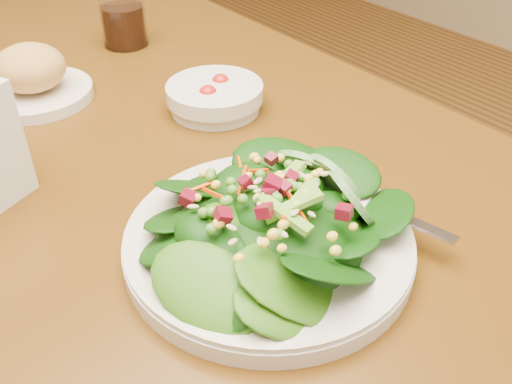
% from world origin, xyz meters
% --- Properties ---
extents(dining_table, '(0.90, 1.40, 0.75)m').
position_xyz_m(dining_table, '(0.00, 0.00, 0.65)').
color(dining_table, '#492B08').
rests_on(dining_table, ground_plane).
extents(chair_far, '(0.44, 0.44, 0.85)m').
position_xyz_m(chair_far, '(0.21, 1.12, 0.45)').
color(chair_far, black).
rests_on(chair_far, ground_plane).
extents(salad_plate, '(0.29, 0.29, 0.08)m').
position_xyz_m(salad_plate, '(0.07, -0.28, 0.78)').
color(salad_plate, silver).
rests_on(salad_plate, dining_table).
extents(bread_plate, '(0.16, 0.16, 0.08)m').
position_xyz_m(bread_plate, '(0.00, 0.19, 0.78)').
color(bread_plate, silver).
rests_on(bread_plate, dining_table).
extents(tomato_bowl, '(0.14, 0.14, 0.04)m').
position_xyz_m(tomato_bowl, '(0.19, 0.00, 0.77)').
color(tomato_bowl, silver).
rests_on(tomato_bowl, dining_table).
extents(drinking_glass, '(0.08, 0.08, 0.14)m').
position_xyz_m(drinking_glass, '(0.20, 0.29, 0.81)').
color(drinking_glass, silver).
rests_on(drinking_glass, dining_table).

